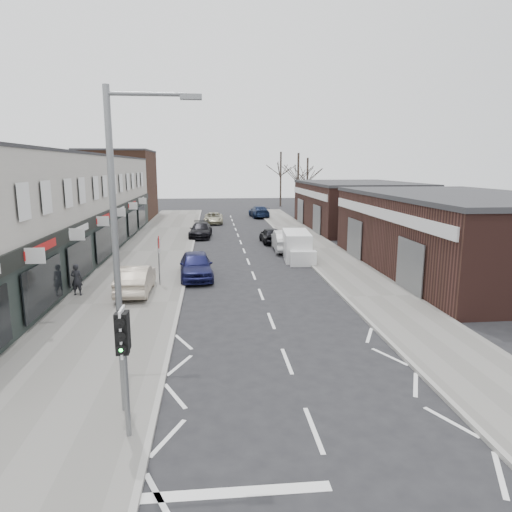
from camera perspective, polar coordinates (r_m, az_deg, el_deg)
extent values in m
plane|color=black|center=(13.67, 5.30, -16.36)|extent=(160.00, 160.00, 0.00)
cube|color=slate|center=(34.74, -12.69, 0.54)|extent=(5.50, 64.00, 0.12)
cube|color=slate|center=(35.40, 7.81, 0.91)|extent=(3.50, 64.00, 0.12)
cube|color=#BBB5AA|center=(33.42, -25.09, 5.40)|extent=(8.00, 41.00, 7.10)
cube|color=#452A1D|center=(58.01, -16.78, 8.43)|extent=(8.00, 10.00, 8.00)
cube|color=#3A1F1A|center=(30.13, 24.12, 2.46)|extent=(10.00, 18.00, 4.50)
cube|color=#3A1F1A|center=(48.41, 12.44, 6.11)|extent=(10.00, 16.00, 4.50)
cylinder|color=slate|center=(11.13, -16.00, -14.18)|extent=(0.12, 0.12, 3.00)
cube|color=silver|center=(10.73, -16.30, -9.10)|extent=(0.05, 0.55, 1.10)
cube|color=black|center=(10.62, -16.42, -9.32)|extent=(0.28, 0.22, 0.95)
sphere|color=#0CE533|center=(10.62, -16.45, -11.06)|extent=(0.18, 0.18, 0.18)
cube|color=black|center=(10.84, -16.19, -8.88)|extent=(0.26, 0.20, 0.90)
cylinder|color=slate|center=(11.54, -17.08, -0.24)|extent=(0.16, 0.16, 8.00)
cylinder|color=slate|center=(11.30, -13.50, 19.10)|extent=(1.80, 0.10, 0.10)
cube|color=slate|center=(11.21, -8.13, 19.09)|extent=(0.50, 0.22, 0.12)
cylinder|color=slate|center=(24.56, -12.04, -0.67)|extent=(0.07, 0.07, 2.50)
cube|color=white|center=(24.44, -11.98, 0.71)|extent=(0.04, 0.45, 0.25)
cube|color=white|center=(31.61, 5.06, 1.35)|extent=(2.05, 4.24, 1.88)
cube|color=white|center=(29.36, 5.91, -0.31)|extent=(1.71, 0.86, 0.99)
cylinder|color=black|center=(30.20, 4.12, -0.30)|extent=(0.20, 0.63, 0.63)
cylinder|color=black|center=(30.49, 6.95, -0.24)|extent=(0.20, 0.63, 0.63)
cylinder|color=black|center=(32.99, 3.28, 0.69)|extent=(0.20, 0.63, 0.63)
cylinder|color=black|center=(33.25, 5.89, 0.73)|extent=(0.20, 0.63, 0.63)
imported|color=#B4A590|center=(23.33, -14.81, -2.81)|extent=(1.50, 4.25, 1.40)
imported|color=black|center=(23.78, -21.50, -2.76)|extent=(0.62, 0.45, 1.56)
imported|color=#161845|center=(26.17, -7.52, -1.14)|extent=(2.10, 4.61, 1.53)
imported|color=black|center=(41.23, -6.93, 3.23)|extent=(2.16, 4.70, 1.33)
imported|color=#A6A285|center=(51.06, -5.33, 4.73)|extent=(2.14, 4.47, 1.23)
imported|color=silver|center=(34.51, 3.60, 1.96)|extent=(1.79, 4.84, 1.58)
imported|color=black|center=(37.99, 1.88, 2.63)|extent=(1.71, 3.95, 1.33)
imported|color=#131F3C|center=(57.20, 0.38, 5.58)|extent=(2.42, 5.15, 1.45)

